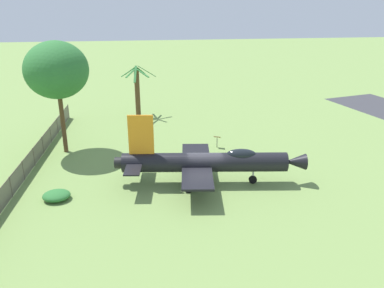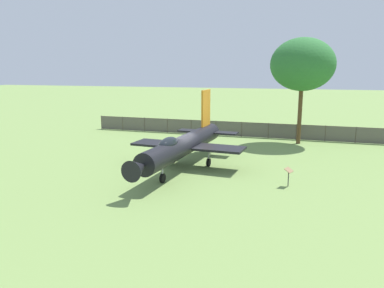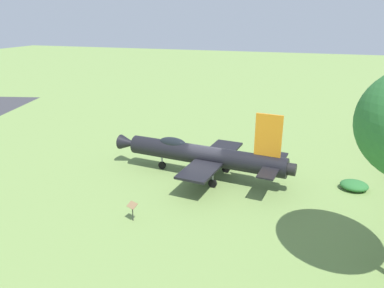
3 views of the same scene
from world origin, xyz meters
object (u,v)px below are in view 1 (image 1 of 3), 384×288
display_jet (209,162)px  shade_tree (57,70)px  info_plaque (217,139)px  shrub_near_fence (56,195)px  palm_tree (137,91)px

display_jet → shade_tree: shade_tree is taller
shade_tree → info_plaque: bearing=-3.2°
display_jet → shrub_near_fence: bearing=-167.6°
shade_tree → palm_tree: bearing=58.8°
display_jet → palm_tree: palm_tree is taller
palm_tree → info_plaque: bearing=-58.0°
palm_tree → info_plaque: (7.11, -11.38, -2.07)m
shade_tree → shrub_near_fence: shade_tree is taller
shade_tree → palm_tree: size_ratio=1.67×
display_jet → palm_tree: bearing=112.0°
palm_tree → shrub_near_fence: size_ratio=3.11×
shrub_near_fence → display_jet: bearing=5.8°
display_jet → shrub_near_fence: display_jet is taller
shade_tree → info_plaque: shade_tree is taller
palm_tree → shrub_near_fence: bearing=-105.9°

